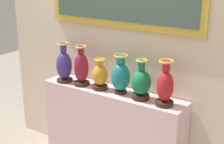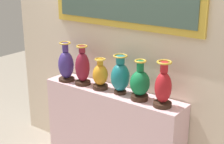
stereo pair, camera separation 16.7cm
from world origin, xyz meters
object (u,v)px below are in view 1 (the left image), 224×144
vase_indigo (64,66)px  vase_teal (121,76)px  vase_emerald (141,83)px  vase_crimson (165,87)px  vase_burgundy (81,68)px  vase_amber (100,76)px

vase_indigo → vase_teal: (0.62, 0.04, 0.00)m
vase_emerald → vase_crimson: bearing=-1.9°
vase_indigo → vase_crimson: size_ratio=1.01×
vase_burgundy → vase_amber: size_ratio=1.32×
vase_teal → vase_emerald: (0.22, -0.02, -0.02)m
vase_burgundy → vase_crimson: (0.86, 0.00, -0.00)m
vase_burgundy → vase_emerald: 0.64m
vase_indigo → vase_crimson: vase_indigo is taller
vase_amber → vase_emerald: (0.43, 0.00, 0.02)m
vase_burgundy → vase_amber: bearing=1.6°
vase_burgundy → vase_teal: (0.42, 0.02, -0.01)m
vase_indigo → vase_teal: 0.63m
vase_amber → vase_burgundy: bearing=-178.4°
vase_emerald → vase_crimson: vase_crimson is taller
vase_crimson → vase_amber: bearing=179.5°
vase_teal → vase_emerald: size_ratio=1.01×
vase_indigo → vase_burgundy: 0.20m
vase_amber → vase_emerald: size_ratio=0.83×
vase_amber → vase_crimson: bearing=-0.5°
vase_burgundy → vase_emerald: vase_burgundy is taller
vase_emerald → vase_crimson: 0.23m
vase_burgundy → vase_indigo: bearing=-175.8°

